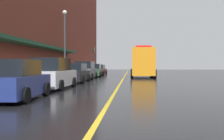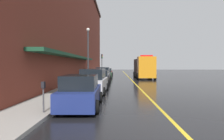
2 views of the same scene
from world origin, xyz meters
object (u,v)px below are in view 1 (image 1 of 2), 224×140
street_lamp_left (65,36)px  parked_car_4 (94,71)px  utility_truck (143,63)px  parked_car_0 (15,81)px  traffic_light_near (93,55)px  parked_car_2 (76,73)px  parked_car_5 (99,70)px  parking_meter_2 (83,68)px  parking_meter_1 (68,69)px  parked_car_3 (85,71)px  parking_meter_3 (66,69)px  parked_car_1 (53,75)px

street_lamp_left → parked_car_4: bearing=73.4°
parked_car_4 → utility_truck: 6.38m
parked_car_0 → utility_truck: bearing=-17.4°
utility_truck → traffic_light_near: traffic_light_near is taller
parked_car_2 → traffic_light_near: traffic_light_near is taller
parked_car_5 → parking_meter_2: bearing=166.9°
parked_car_0 → utility_truck: 22.32m
utility_truck → parking_meter_1: utility_truck is taller
parked_car_5 → utility_truck: (6.18, -7.10, 0.99)m
parked_car_2 → parked_car_3: 5.55m
parked_car_2 → parking_meter_2: (-1.48, 11.88, 0.30)m
parked_car_0 → street_lamp_left: size_ratio=0.61×
street_lamp_left → parked_car_0: bearing=-83.1°
parked_car_5 → parked_car_3: bearing=-178.1°
utility_truck → parked_car_0: bearing=-16.0°
parking_meter_2 → utility_truck: bearing=-14.9°
parking_meter_3 → traffic_light_near: bearing=89.8°
parked_car_1 → street_lamp_left: (-2.01, 10.93, 3.52)m
utility_truck → parking_meter_1: (-7.56, -6.47, -0.65)m
parked_car_4 → utility_truck: size_ratio=0.63×
utility_truck → traffic_light_near: size_ratio=1.81×
parked_car_2 → parking_meter_3: size_ratio=3.52×
utility_truck → parking_meter_2: bearing=-104.7°
parked_car_3 → parked_car_4: bearing=-0.6°
parked_car_0 → parked_car_3: size_ratio=0.91×
parked_car_1 → parked_car_2: size_ratio=1.02×
parked_car_5 → street_lamp_left: bearing=173.0°
parking_meter_1 → parked_car_2: bearing=-66.4°
parking_meter_1 → street_lamp_left: (-0.60, 1.20, 3.34)m
parking_meter_2 → parking_meter_3: same height
parking_meter_1 → parking_meter_2: size_ratio=1.00×
parking_meter_1 → parking_meter_3: bearing=-90.0°
parked_car_1 → parked_car_3: 11.88m
parking_meter_1 → parking_meter_3: 0.77m
parked_car_4 → street_lamp_left: bearing=162.0°
parked_car_4 → street_lamp_left: 8.07m
street_lamp_left → parked_car_5: bearing=80.9°
parked_car_2 → parked_car_5: parked_car_2 is taller
parked_car_1 → parked_car_3: size_ratio=1.02×
parking_meter_2 → parking_meter_3: size_ratio=1.00×
utility_truck → street_lamp_left: 10.08m
parked_car_3 → parking_meter_2: parked_car_3 is taller
parked_car_0 → parked_car_3: parked_car_3 is taller
parking_meter_3 → parked_car_3: bearing=65.3°
parked_car_1 → parking_meter_2: 18.27m
parked_car_4 → parking_meter_2: 1.54m
parked_car_1 → parking_meter_3: size_ratio=3.57×
traffic_light_near → utility_truck: bearing=-55.4°
parked_car_0 → parked_car_1: 5.21m
utility_truck → street_lamp_left: bearing=-56.9°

